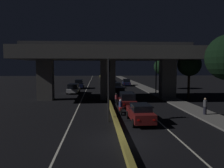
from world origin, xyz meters
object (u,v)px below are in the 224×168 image
at_px(car_dark_blue_second_oncoming, 79,84).
at_px(motorcycle_white_filtering_far, 112,92).
at_px(street_lamp, 154,68).
at_px(car_white_lead_oncoming, 73,88).
at_px(car_dark_red_second, 127,99).
at_px(car_dark_blue_third, 118,92).
at_px(car_dark_blue_fourth, 115,87).
at_px(motorcycle_red_filtering_near, 120,108).
at_px(traffic_light_left_of_median, 109,79).
at_px(car_dark_red_lead, 140,113).
at_px(pedestrian_on_sidewalk, 205,106).
at_px(car_dark_green_fifth, 112,84).
at_px(car_dark_blue_sixth, 126,82).
at_px(motorcycle_black_filtering_mid, 116,100).

height_order(car_dark_blue_second_oncoming, motorcycle_white_filtering_far, car_dark_blue_second_oncoming).
distance_m(street_lamp, car_white_lead_oncoming, 14.26).
distance_m(car_dark_red_second, car_dark_blue_third, 7.82).
relative_size(street_lamp, car_dark_blue_third, 1.55).
bearing_deg(car_dark_blue_fourth, motorcycle_red_filtering_near, 176.87).
distance_m(traffic_light_left_of_median, car_dark_red_second, 7.87).
bearing_deg(car_dark_red_lead, traffic_light_left_of_median, 78.78).
relative_size(car_dark_blue_third, pedestrian_on_sidewalk, 3.06).
relative_size(car_dark_red_second, pedestrian_on_sidewalk, 2.66).
relative_size(car_dark_green_fifth, car_white_lead_oncoming, 0.97).
distance_m(traffic_light_left_of_median, car_white_lead_oncoming, 20.99).
bearing_deg(car_dark_blue_sixth, motorcycle_white_filtering_far, 167.90).
bearing_deg(street_lamp, car_dark_blue_fourth, 153.35).
bearing_deg(pedestrian_on_sidewalk, car_dark_green_fifth, 103.88).
xyz_separation_m(car_dark_red_second, car_white_lead_oncoming, (-7.65, 13.27, 0.03)).
bearing_deg(car_dark_green_fifth, car_dark_red_lead, -179.59).
relative_size(traffic_light_left_of_median, car_dark_blue_second_oncoming, 1.21).
bearing_deg(car_dark_blue_third, pedestrian_on_sidewalk, -154.90).
xyz_separation_m(car_dark_blue_fourth, motorcycle_white_filtering_far, (-0.85, -3.86, -0.38)).
distance_m(car_dark_blue_third, car_dark_blue_second_oncoming, 15.83).
bearing_deg(motorcycle_black_filtering_mid, car_white_lead_oncoming, 25.76).
xyz_separation_m(car_dark_red_second, car_dark_blue_sixth, (3.66, 27.85, -0.01)).
bearing_deg(motorcycle_white_filtering_far, car_dark_blue_sixth, -16.08).
bearing_deg(motorcycle_black_filtering_mid, car_dark_red_second, -149.34).
bearing_deg(car_dark_blue_sixth, street_lamp, -169.82).
bearing_deg(car_dark_green_fifth, motorcycle_white_filtering_far, 175.68).
relative_size(car_dark_red_lead, car_white_lead_oncoming, 1.03).
height_order(car_dark_red_second, car_dark_green_fifth, car_dark_green_fifth).
bearing_deg(car_dark_red_lead, motorcycle_red_filtering_near, 19.41).
xyz_separation_m(car_dark_blue_fourth, motorcycle_red_filtering_near, (-0.97, -17.70, -0.36)).
bearing_deg(motorcycle_red_filtering_near, motorcycle_white_filtering_far, -1.01).
xyz_separation_m(car_white_lead_oncoming, motorcycle_black_filtering_mid, (6.52, -11.61, -0.30)).
xyz_separation_m(car_dark_blue_fourth, car_dark_blue_second_oncoming, (-7.10, 8.20, 0.01)).
height_order(car_dark_blue_second_oncoming, motorcycle_red_filtering_near, car_dark_blue_second_oncoming).
relative_size(car_dark_blue_third, car_dark_blue_fourth, 1.04).
bearing_deg(car_dark_blue_second_oncoming, street_lamp, 47.99).
bearing_deg(car_dark_blue_fourth, traffic_light_left_of_median, 173.64).
distance_m(car_dark_red_second, car_dark_blue_sixth, 28.09).
distance_m(car_white_lead_oncoming, pedestrian_on_sidewalk, 23.51).
xyz_separation_m(car_dark_blue_sixth, pedestrian_on_sidewalk, (3.01, -33.23, 0.07)).
xyz_separation_m(car_dark_red_lead, motorcycle_black_filtering_mid, (-1.18, 9.05, -0.23)).
height_order(car_dark_blue_fourth, car_white_lead_oncoming, car_dark_blue_fourth).
height_order(traffic_light_left_of_median, car_dark_red_lead, traffic_light_left_of_median).
xyz_separation_m(car_dark_red_lead, car_dark_green_fifth, (-0.21, 29.67, 0.05)).
height_order(car_white_lead_oncoming, motorcycle_black_filtering_mid, car_white_lead_oncoming).
relative_size(street_lamp, motorcycle_black_filtering_mid, 3.94).
bearing_deg(car_dark_red_lead, car_dark_red_second, -0.18).
distance_m(street_lamp, car_dark_blue_third, 7.76).
height_order(car_dark_green_fifth, motorcycle_black_filtering_mid, car_dark_green_fifth).
relative_size(car_dark_blue_second_oncoming, motorcycle_red_filtering_near, 2.29).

